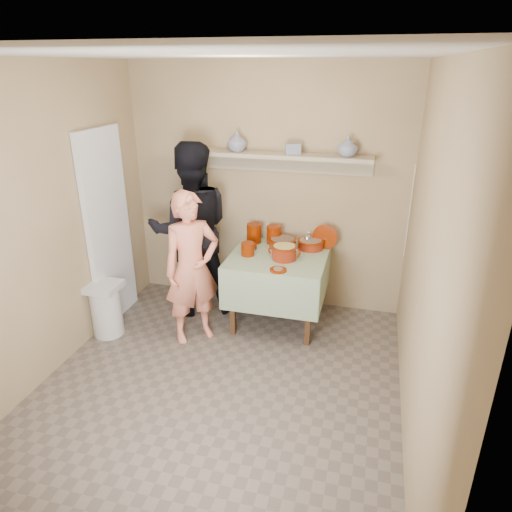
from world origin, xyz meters
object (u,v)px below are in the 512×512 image
(serving_table, at_px, (279,265))
(cazuela_rice, at_px, (284,251))
(person_cook, at_px, (192,268))
(person_helper, at_px, (191,230))
(trash_bin, at_px, (106,309))

(serving_table, xyz_separation_m, cazuela_rice, (0.08, -0.10, 0.20))
(cazuela_rice, bearing_deg, person_cook, -151.90)
(person_cook, relative_size, serving_table, 1.55)
(person_helper, height_order, serving_table, person_helper)
(serving_table, height_order, trash_bin, serving_table)
(cazuela_rice, height_order, trash_bin, cazuela_rice)
(person_helper, height_order, cazuela_rice, person_helper)
(person_cook, distance_m, cazuela_rice, 0.92)
(person_helper, distance_m, trash_bin, 1.17)
(person_cook, xyz_separation_m, cazuela_rice, (0.81, 0.43, 0.09))
(trash_bin, bearing_deg, person_cook, 10.94)
(person_cook, bearing_deg, cazuela_rice, -14.15)
(cazuela_rice, bearing_deg, person_helper, 172.82)
(trash_bin, bearing_deg, person_helper, 48.10)
(serving_table, relative_size, cazuela_rice, 2.95)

